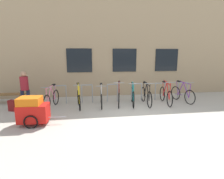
% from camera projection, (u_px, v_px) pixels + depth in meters
% --- Properties ---
extents(ground_plane, '(42.00, 42.00, 0.00)m').
position_uv_depth(ground_plane, '(142.00, 113.00, 6.82)').
color(ground_plane, '#B2ADA0').
extents(storefront_building, '(28.00, 5.85, 6.24)m').
position_uv_depth(storefront_building, '(115.00, 41.00, 12.14)').
color(storefront_building, tan).
rests_on(storefront_building, ground).
extents(bike_rack, '(6.54, 0.05, 0.87)m').
position_uv_depth(bike_rack, '(125.00, 91.00, 8.52)').
color(bike_rack, gray).
rests_on(bike_rack, ground).
extents(bicycle_red, '(0.44, 1.75, 1.09)m').
position_uv_depth(bicycle_red, '(166.00, 95.00, 8.16)').
color(bicycle_red, black).
rests_on(bicycle_red, ground).
extents(bicycle_pink, '(0.49, 1.68, 0.99)m').
position_uv_depth(bicycle_pink, '(52.00, 99.00, 7.51)').
color(bicycle_pink, black).
rests_on(bicycle_pink, ground).
extents(bicycle_purple, '(0.47, 1.63, 1.01)m').
position_uv_depth(bicycle_purple, '(182.00, 94.00, 8.48)').
color(bicycle_purple, black).
rests_on(bicycle_purple, ground).
extents(bicycle_maroon, '(0.48, 1.60, 1.10)m').
position_uv_depth(bicycle_maroon, '(119.00, 96.00, 7.94)').
color(bicycle_maroon, black).
rests_on(bicycle_maroon, ground).
extents(bicycle_black, '(0.44, 1.79, 1.07)m').
position_uv_depth(bicycle_black, '(146.00, 96.00, 8.02)').
color(bicycle_black, black).
rests_on(bicycle_black, ground).
extents(bicycle_yellow, '(0.44, 1.65, 1.07)m').
position_uv_depth(bicycle_yellow, '(79.00, 98.00, 7.58)').
color(bicycle_yellow, black).
rests_on(bicycle_yellow, ground).
extents(bicycle_silver, '(0.44, 1.67, 0.99)m').
position_uv_depth(bicycle_silver, '(101.00, 98.00, 7.80)').
color(bicycle_silver, black).
rests_on(bicycle_silver, ground).
extents(bicycle_teal, '(0.50, 1.69, 1.06)m').
position_uv_depth(bicycle_teal, '(133.00, 96.00, 7.96)').
color(bicycle_teal, black).
rests_on(bicycle_teal, ground).
extents(bike_trailer, '(1.47, 0.72, 0.93)m').
position_uv_depth(bike_trailer, '(33.00, 110.00, 5.66)').
color(bike_trailer, red).
rests_on(bike_trailer, ground).
extents(wooden_bench, '(1.76, 0.40, 0.45)m').
position_uv_depth(wooden_bench, '(5.00, 96.00, 8.16)').
color(wooden_bench, brown).
rests_on(wooden_bench, ground).
extents(person_by_bench, '(0.35, 0.32, 1.56)m').
position_uv_depth(person_by_bench, '(25.00, 87.00, 7.31)').
color(person_by_bench, '#1E2338').
rests_on(person_by_bench, ground).
extents(backpack, '(0.33, 0.29, 0.44)m').
position_uv_depth(backpack, '(13.00, 106.00, 7.09)').
color(backpack, maroon).
rests_on(backpack, ground).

